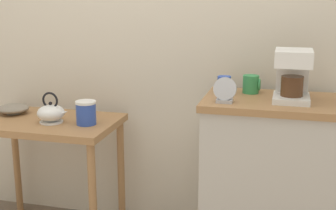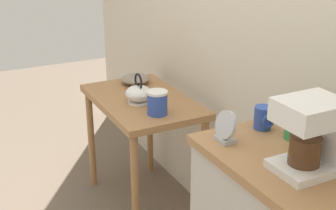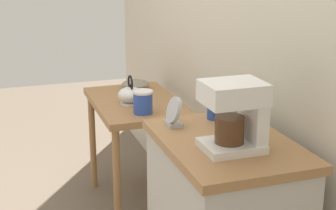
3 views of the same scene
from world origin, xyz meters
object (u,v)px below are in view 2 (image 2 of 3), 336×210
(bowl_stoneware, at_px, (135,79))
(mug_blue, at_px, (263,118))
(canister_enamel, at_px, (157,103))
(coffee_maker, at_px, (314,132))
(teakettle, at_px, (139,94))
(mug_tall_green, at_px, (296,127))
(table_clock, at_px, (226,128))

(bowl_stoneware, bearing_deg, mug_blue, 0.60)
(canister_enamel, relative_size, coffee_maker, 0.52)
(teakettle, distance_m, canister_enamel, 0.21)
(coffee_maker, height_order, mug_blue, coffee_maker)
(bowl_stoneware, distance_m, teakettle, 0.35)
(teakettle, bearing_deg, mug_tall_green, 9.51)
(bowl_stoneware, relative_size, teakettle, 0.99)
(canister_enamel, bearing_deg, coffee_maker, 2.33)
(teakettle, bearing_deg, coffee_maker, 2.78)
(mug_tall_green, bearing_deg, teakettle, -170.49)
(bowl_stoneware, xyz_separation_m, table_clock, (1.33, -0.19, 0.22))
(teakettle, height_order, mug_blue, mug_blue)
(teakettle, relative_size, canister_enamel, 1.41)
(bowl_stoneware, bearing_deg, table_clock, -8.23)
(teakettle, relative_size, mug_tall_green, 1.96)
(mug_tall_green, bearing_deg, mug_blue, -158.58)
(teakettle, distance_m, coffee_maker, 1.36)
(bowl_stoneware, distance_m, mug_blue, 1.32)
(canister_enamel, relative_size, mug_tall_green, 1.38)
(coffee_maker, bearing_deg, mug_tall_green, 150.12)
(coffee_maker, bearing_deg, bowl_stoneware, 178.11)
(coffee_maker, height_order, mug_tall_green, coffee_maker)
(table_clock, bearing_deg, teakettle, 175.82)
(coffee_maker, relative_size, mug_tall_green, 2.66)
(bowl_stoneware, distance_m, coffee_maker, 1.68)
(mug_blue, distance_m, mug_tall_green, 0.15)
(coffee_maker, bearing_deg, teakettle, -177.22)
(canister_enamel, distance_m, table_clock, 0.82)
(canister_enamel, height_order, table_clock, table_clock)
(canister_enamel, relative_size, table_clock, 1.06)
(mug_blue, relative_size, mug_tall_green, 0.98)
(mug_blue, height_order, table_clock, table_clock)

